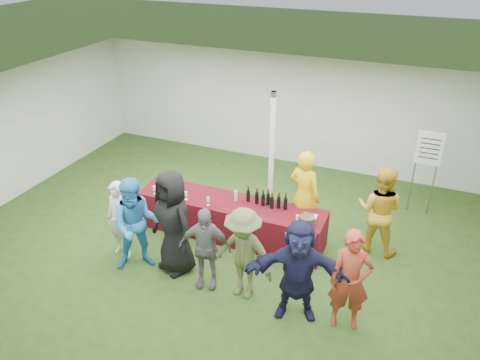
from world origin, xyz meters
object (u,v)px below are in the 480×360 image
at_px(serving_table, 230,219).
at_px(customer_1, 137,225).
at_px(wine_list_sign, 428,155).
at_px(staff_back, 380,210).
at_px(customer_0, 120,220).
at_px(customer_4, 243,254).
at_px(dump_bucket, 307,221).
at_px(customer_6, 350,281).
at_px(staff_pourer, 304,196).
at_px(customer_3, 205,248).
at_px(customer_2, 173,223).
at_px(customer_5, 298,270).

xyz_separation_m(serving_table, customer_1, (-1.08, -1.45, 0.48)).
distance_m(serving_table, customer_1, 1.87).
bearing_deg(customer_1, serving_table, 20.15).
xyz_separation_m(serving_table, wine_list_sign, (3.27, 2.30, 0.94)).
distance_m(staff_back, customer_0, 4.60).
relative_size(serving_table, customer_4, 2.26).
xyz_separation_m(serving_table, dump_bucket, (1.53, -0.22, 0.46)).
bearing_deg(customer_6, staff_back, 72.95).
bearing_deg(staff_pourer, customer_3, 80.43).
relative_size(customer_0, customer_1, 0.86).
bearing_deg(staff_pourer, customer_2, 64.59).
distance_m(serving_table, customer_5, 2.39).
xyz_separation_m(dump_bucket, staff_back, (1.10, 0.84, -0.00)).
relative_size(customer_1, customer_4, 1.07).
xyz_separation_m(serving_table, customer_6, (2.51, -1.47, 0.44)).
bearing_deg(customer_4, customer_5, 1.43).
distance_m(staff_back, customer_4, 2.72).
bearing_deg(customer_5, customer_4, 159.29).
xyz_separation_m(customer_0, customer_5, (3.32, -0.26, 0.10)).
height_order(customer_2, customer_6, customer_2).
bearing_deg(staff_pourer, wine_list_sign, -116.85).
bearing_deg(dump_bucket, customer_6, -51.98).
bearing_deg(serving_table, customer_3, -82.32).
xyz_separation_m(dump_bucket, customer_1, (-2.61, -1.23, 0.01)).
bearing_deg(wine_list_sign, customer_1, -139.27).
relative_size(dump_bucket, customer_1, 0.16).
height_order(customer_0, customer_6, customer_6).
xyz_separation_m(customer_1, customer_5, (2.84, -0.10, -0.02)).
distance_m(serving_table, customer_4, 1.74).
xyz_separation_m(dump_bucket, customer_0, (-3.09, -1.07, -0.11)).
height_order(serving_table, staff_back, staff_back).
xyz_separation_m(serving_table, staff_back, (2.63, 0.62, 0.46)).
xyz_separation_m(staff_back, customer_3, (-2.43, -2.07, -0.10)).
bearing_deg(customer_1, customer_0, 128.04).
height_order(dump_bucket, wine_list_sign, wine_list_sign).
bearing_deg(dump_bucket, customer_1, -154.84).
bearing_deg(customer_4, customer_0, -176.60).
bearing_deg(customer_0, staff_pourer, 38.97).
relative_size(staff_back, customer_6, 1.03).
xyz_separation_m(staff_pourer, staff_back, (1.34, 0.16, -0.07)).
bearing_deg(staff_back, customer_6, 94.10).
bearing_deg(customer_3, staff_back, 27.22).
xyz_separation_m(staff_back, customer_0, (-4.19, -1.90, -0.11)).
height_order(customer_4, customer_6, customer_6).
relative_size(customer_5, customer_6, 1.02).
height_order(customer_3, customer_6, customer_6).
relative_size(customer_4, customer_5, 0.96).
bearing_deg(customer_3, customer_4, -13.03).
height_order(serving_table, customer_4, customer_4).
distance_m(customer_2, customer_4, 1.35).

